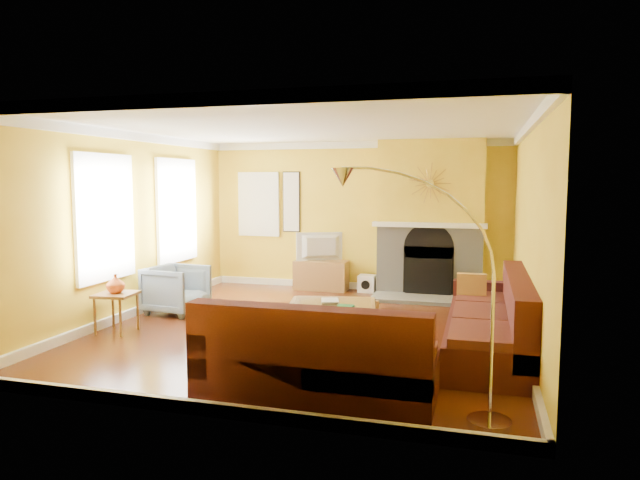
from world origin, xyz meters
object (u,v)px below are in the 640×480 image
(side_table, at_px, (117,313))
(arc_lamp, at_px, (421,296))
(sectional_sofa, at_px, (388,316))
(coffee_table, at_px, (332,321))
(media_console, at_px, (321,275))
(armchair, at_px, (177,289))

(side_table, bearing_deg, arc_lamp, -22.36)
(sectional_sofa, distance_m, coffee_table, 0.97)
(side_table, bearing_deg, coffee_table, 10.12)
(sectional_sofa, height_order, arc_lamp, arc_lamp)
(coffee_table, height_order, arc_lamp, arc_lamp)
(media_console, distance_m, armchair, 2.89)
(media_console, height_order, side_table, media_console)
(side_table, bearing_deg, armchair, 80.54)
(media_console, relative_size, arc_lamp, 0.46)
(media_console, height_order, arc_lamp, arc_lamp)
(media_console, bearing_deg, coffee_table, -72.12)
(sectional_sofa, height_order, media_console, sectional_sofa)
(coffee_table, xyz_separation_m, arc_lamp, (1.33, -2.20, 0.83))
(sectional_sofa, bearing_deg, side_table, 180.00)
(media_console, distance_m, side_table, 4.02)
(armchair, height_order, arc_lamp, arc_lamp)
(sectional_sofa, height_order, armchair, sectional_sofa)
(arc_lamp, bearing_deg, media_console, 113.75)
(armchair, distance_m, side_table, 1.22)
(side_table, height_order, arc_lamp, arc_lamp)
(coffee_table, relative_size, arc_lamp, 0.53)
(media_console, height_order, armchair, armchair)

